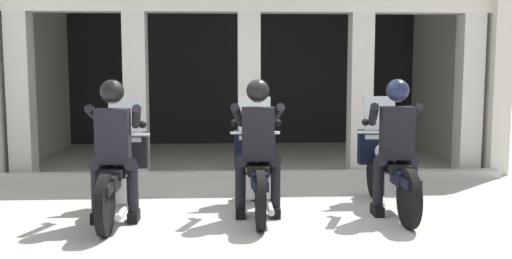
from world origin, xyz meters
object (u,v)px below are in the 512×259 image
object	(u,v)px
police_officer_left	(114,139)
police_officer_right	(396,135)
motorcycle_right	(388,168)
motorcycle_left	(120,173)
motorcycle_center	(257,170)
police_officer_center	(258,136)

from	to	relation	value
police_officer_left	police_officer_right	world-z (taller)	same
motorcycle_right	police_officer_right	world-z (taller)	police_officer_right
motorcycle_left	police_officer_right	xyz separation A→B (m)	(3.19, -0.14, 0.44)
police_officer_left	police_officer_right	distance (m)	3.19
motorcycle_left	motorcycle_right	bearing A→B (deg)	11.17
motorcycle_center	police_officer_left	bearing A→B (deg)	-164.95
motorcycle_left	police_officer_left	world-z (taller)	police_officer_left
police_officer_right	motorcycle_left	bearing A→B (deg)	-178.93
police_officer_left	motorcycle_right	xyz separation A→B (m)	(3.19, 0.42, -0.44)
motorcycle_left	motorcycle_right	size ratio (longest dim) A/B	1.00
police_officer_left	police_officer_right	xyz separation A→B (m)	(3.19, 0.14, 0.00)
police_officer_left	police_officer_right	size ratio (longest dim) A/B	1.00
motorcycle_right	police_officer_right	distance (m)	0.52
police_officer_left	police_officer_right	bearing A→B (deg)	11.17
motorcycle_center	motorcycle_right	bearing A→B (deg)	0.86
motorcycle_center	police_officer_center	xyz separation A→B (m)	(-0.00, -0.28, 0.44)
motorcycle_left	motorcycle_center	bearing A→B (deg)	13.32
police_officer_left	motorcycle_right	world-z (taller)	police_officer_left
police_officer_center	motorcycle_center	bearing A→B (deg)	90.26
police_officer_left	police_officer_center	size ratio (longest dim) A/B	1.00
police_officer_left	motorcycle_center	world-z (taller)	police_officer_left
motorcycle_center	police_officer_center	distance (m)	0.52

